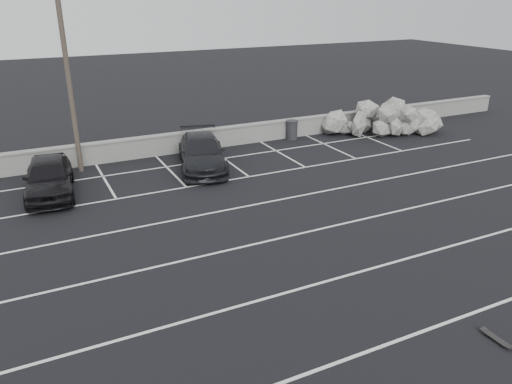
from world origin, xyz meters
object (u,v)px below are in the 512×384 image
car_left (49,177)px  car_right (202,153)px  trash_bin (292,130)px  riprap_pile (388,123)px  utility_pole (68,77)px  skateboard (496,339)px

car_left → car_right: (6.85, 0.44, -0.04)m
trash_bin → riprap_pile: 6.03m
utility_pole → riprap_pile: 17.97m
riprap_pile → skateboard: 19.38m
utility_pole → skateboard: size_ratio=12.38×
car_left → trash_bin: 13.52m
trash_bin → utility_pole: bearing=-178.0°
car_left → skateboard: bearing=-53.0°
car_left → riprap_pile: car_left is taller
car_right → utility_pole: bearing=174.1°
car_right → skateboard: 15.31m
trash_bin → car_right: bearing=-158.7°
car_right → riprap_pile: car_right is taller
car_right → trash_bin: bearing=36.8°
car_left → riprap_pile: 19.17m
riprap_pile → car_right: bearing=-174.3°
utility_pole → skateboard: utility_pole is taller
car_left → skateboard: car_left is taller
utility_pole → riprap_pile: size_ratio=1.25×
riprap_pile → car_left: bearing=-175.0°
car_left → skateboard: size_ratio=6.65×
car_left → utility_pole: (1.55, 2.52, 3.58)m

